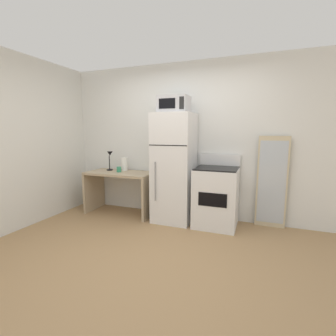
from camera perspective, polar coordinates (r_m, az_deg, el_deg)
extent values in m
plane|color=#9E7A51|center=(3.02, -5.43, -20.54)|extent=(12.00, 12.00, 0.00)
cube|color=silver|center=(4.23, 4.60, 6.29)|extent=(5.00, 0.10, 2.60)
cube|color=silver|center=(4.13, -34.40, 4.77)|extent=(0.10, 4.00, 2.60)
cube|color=tan|center=(4.42, -11.10, -1.18)|extent=(1.20, 0.59, 0.04)
cube|color=tan|center=(4.82, -16.86, -5.13)|extent=(0.04, 0.59, 0.71)
cube|color=tan|center=(4.23, -4.21, -6.70)|extent=(0.04, 0.59, 0.71)
cylinder|color=black|center=(4.65, -13.46, -0.40)|extent=(0.11, 0.11, 0.02)
cylinder|color=black|center=(4.63, -13.52, 1.29)|extent=(0.02, 0.02, 0.26)
cone|color=black|center=(4.58, -13.43, 3.32)|extent=(0.10, 0.10, 0.08)
cylinder|color=#338C66|center=(4.41, -11.39, -0.32)|extent=(0.08, 0.08, 0.09)
cylinder|color=white|center=(4.54, -10.16, 0.90)|extent=(0.11, 0.11, 0.24)
cube|color=white|center=(3.96, 1.44, -0.03)|extent=(0.62, 0.60, 1.75)
cube|color=black|center=(3.63, -0.12, 5.31)|extent=(0.61, 0.00, 0.01)
cylinder|color=gray|center=(3.77, -3.00, -3.17)|extent=(0.02, 0.02, 0.61)
cube|color=#B7B7BC|center=(3.91, 1.40, 14.63)|extent=(0.46, 0.34, 0.26)
cube|color=black|center=(3.77, -0.25, 14.86)|extent=(0.26, 0.01, 0.15)
cube|color=black|center=(3.69, 3.20, 14.98)|extent=(0.07, 0.01, 0.18)
cube|color=white|center=(3.87, 11.14, -6.81)|extent=(0.64, 0.60, 0.90)
cube|color=black|center=(3.78, 11.34, -0.06)|extent=(0.62, 0.58, 0.02)
cube|color=white|center=(4.04, 12.05, 1.90)|extent=(0.64, 0.04, 0.18)
cube|color=black|center=(3.57, 10.33, -7.34)|extent=(0.41, 0.01, 0.20)
cube|color=#C6B793|center=(4.02, 23.10, -3.10)|extent=(0.44, 0.03, 1.40)
cube|color=#B2BCC6|center=(4.01, 23.11, -3.15)|extent=(0.39, 0.00, 1.26)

